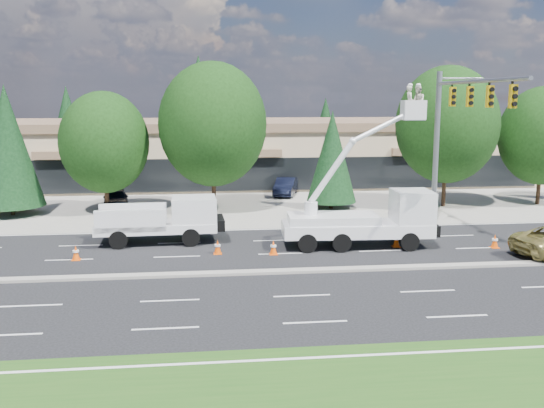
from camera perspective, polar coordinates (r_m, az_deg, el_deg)
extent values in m
plane|color=black|center=(26.50, 1.70, -6.45)|extent=(140.00, 140.00, 0.00)
cube|color=gray|center=(45.92, -1.84, 0.57)|extent=(140.00, 22.00, 0.01)
cube|color=gray|center=(26.48, 1.71, -6.32)|extent=(120.00, 0.55, 0.12)
cube|color=tan|center=(55.50, -2.70, 4.78)|extent=(50.00, 15.00, 5.00)
cube|color=brown|center=(55.33, -2.72, 7.52)|extent=(50.40, 15.40, 0.70)
cube|color=black|center=(48.12, -2.09, 2.80)|extent=(48.00, 0.12, 2.60)
cylinder|color=#332114|center=(42.61, -23.23, -0.43)|extent=(0.26, 0.26, 0.80)
cone|color=black|center=(42.13, -23.61, 5.03)|extent=(4.23, 4.23, 7.73)
cylinder|color=#332114|center=(41.13, -15.29, 0.93)|extent=(0.28, 0.28, 2.58)
ellipsoid|color=black|center=(40.76, -15.51, 5.61)|extent=(5.73, 5.73, 6.59)
cylinder|color=#332114|center=(40.59, -5.50, 1.57)|extent=(0.28, 0.28, 3.20)
ellipsoid|color=black|center=(40.20, -5.60, 7.47)|extent=(7.11, 7.11, 8.18)
cylinder|color=#332114|center=(41.69, 5.59, 0.12)|extent=(0.26, 0.26, 0.80)
cone|color=black|center=(41.27, 5.66, 4.47)|extent=(3.38, 3.38, 6.18)
cylinder|color=#332114|center=(43.87, 15.89, 1.83)|extent=(0.28, 0.28, 3.15)
ellipsoid|color=black|center=(43.51, 16.15, 7.19)|extent=(6.99, 6.99, 8.04)
cylinder|color=#332114|center=(47.01, 23.80, 1.60)|extent=(0.28, 0.28, 2.70)
ellipsoid|color=black|center=(46.68, 24.11, 5.88)|extent=(6.00, 6.00, 6.90)
cylinder|color=#332114|center=(69.04, -18.48, 3.54)|extent=(0.26, 0.26, 0.80)
cone|color=black|center=(68.73, -18.68, 7.11)|extent=(4.45, 4.45, 8.13)
cylinder|color=#332114|center=(67.53, -6.76, 3.85)|extent=(0.26, 0.26, 0.80)
cone|color=black|center=(67.17, -6.87, 9.01)|extent=(6.12, 6.12, 11.19)
cylinder|color=#332114|center=(68.90, 4.99, 4.01)|extent=(0.26, 0.26, 0.80)
cone|color=black|center=(68.62, 5.04, 7.03)|extent=(3.82, 3.82, 6.98)
cylinder|color=#332114|center=(72.24, 14.39, 4.01)|extent=(0.26, 0.26, 0.80)
cone|color=black|center=(71.91, 14.57, 8.19)|extent=(5.37, 5.37, 9.80)
cylinder|color=gray|center=(37.09, 15.19, 4.99)|extent=(0.32, 0.32, 9.00)
cylinder|color=gray|center=(32.39, 18.79, 10.88)|extent=(0.20, 10.00, 0.20)
cylinder|color=gray|center=(37.49, 17.36, 11.22)|extent=(2.60, 0.12, 0.12)
cube|color=gold|center=(35.12, 16.63, 9.65)|extent=(0.32, 0.22, 1.05)
cube|color=gold|center=(33.10, 18.13, 9.59)|extent=(0.32, 0.22, 1.05)
cube|color=gold|center=(31.11, 19.82, 9.50)|extent=(0.32, 0.22, 1.05)
cube|color=gold|center=(29.15, 21.74, 9.39)|extent=(0.32, 0.22, 1.05)
cube|color=white|center=(32.15, -10.82, -2.09)|extent=(6.27, 2.51, 0.46)
cube|color=white|center=(31.99, -7.35, -0.73)|extent=(2.35, 2.30, 1.55)
cube|color=black|center=(31.97, -6.16, -0.33)|extent=(0.16, 1.96, 1.03)
cube|color=white|center=(33.08, -12.93, -0.91)|extent=(3.52, 0.45, 1.13)
cube|color=white|center=(31.16, -13.19, -1.58)|extent=(3.52, 0.45, 1.13)
cube|color=white|center=(31.04, 7.97, -2.31)|extent=(7.63, 2.64, 0.66)
cube|color=white|center=(31.53, 13.05, -0.45)|extent=(1.99, 2.30, 1.88)
cube|color=black|center=(31.71, 14.28, -0.19)|extent=(0.17, 1.88, 1.13)
cube|color=white|center=(30.72, 5.76, -1.41)|extent=(4.62, 2.39, 0.47)
cylinder|color=white|center=(30.46, 3.68, -0.48)|extent=(0.66, 0.66, 0.75)
cube|color=white|center=(31.00, 13.16, 8.62)|extent=(1.08, 0.90, 1.02)
imported|color=beige|center=(30.94, 12.81, 9.34)|extent=(0.42, 0.61, 1.62)
imported|color=beige|center=(31.06, 13.56, 9.31)|extent=(0.65, 0.82, 1.62)
ellipsoid|color=white|center=(30.95, 12.87, 10.86)|extent=(0.24, 0.24, 0.17)
ellipsoid|color=white|center=(31.06, 13.62, 10.83)|extent=(0.24, 0.24, 0.17)
cube|color=#F45107|center=(29.90, -17.94, -5.00)|extent=(0.40, 0.40, 0.03)
cone|color=#F45107|center=(29.82, -17.98, -4.38)|extent=(0.36, 0.36, 0.70)
cylinder|color=white|center=(29.80, -17.99, -4.25)|extent=(0.29, 0.29, 0.10)
cube|color=#F45107|center=(29.67, -5.13, -4.67)|extent=(0.40, 0.40, 0.03)
cone|color=#F45107|center=(29.58, -5.14, -4.04)|extent=(0.36, 0.36, 0.70)
cylinder|color=white|center=(29.57, -5.14, -3.91)|extent=(0.29, 0.29, 0.10)
cube|color=#F45107|center=(29.46, 0.13, -4.73)|extent=(0.40, 0.40, 0.03)
cone|color=#F45107|center=(29.37, 0.13, -4.10)|extent=(0.36, 0.36, 0.70)
cylinder|color=white|center=(29.36, 0.13, -3.97)|extent=(0.29, 0.29, 0.10)
cube|color=#F45107|center=(31.56, 11.60, -3.94)|extent=(0.40, 0.40, 0.03)
cone|color=#F45107|center=(31.48, 11.62, -3.35)|extent=(0.36, 0.36, 0.70)
cylinder|color=white|center=(31.47, 11.63, -3.22)|extent=(0.29, 0.29, 0.10)
cube|color=#F45107|center=(32.73, 20.20, -3.86)|extent=(0.40, 0.40, 0.03)
cone|color=#F45107|center=(32.66, 20.24, -3.29)|extent=(0.36, 0.36, 0.70)
cylinder|color=white|center=(32.64, 20.24, -3.17)|extent=(0.29, 0.29, 0.10)
imported|color=black|center=(42.73, -14.49, 0.50)|extent=(2.24, 4.32, 1.40)
imported|color=black|center=(47.08, 1.30, 1.65)|extent=(2.54, 4.41, 1.37)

